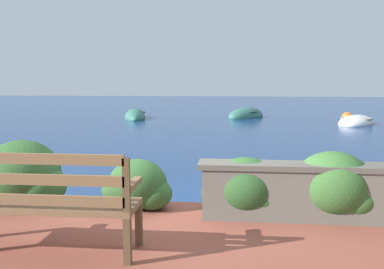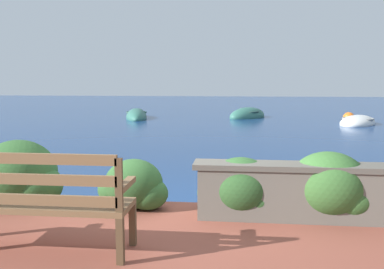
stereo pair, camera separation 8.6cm
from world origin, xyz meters
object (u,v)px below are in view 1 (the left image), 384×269
at_px(rowboat_far, 246,116).
at_px(mooring_buoy, 347,118).
at_px(rowboat_nearest, 356,123).
at_px(rowboat_mid, 135,117).
at_px(park_bench, 41,200).

height_order(rowboat_far, mooring_buoy, rowboat_far).
height_order(rowboat_nearest, rowboat_far, rowboat_far).
relative_size(rowboat_mid, mooring_buoy, 5.81).
distance_m(park_bench, mooring_buoy, 17.00).
distance_m(rowboat_nearest, mooring_buoy, 1.89).
bearing_deg(rowboat_nearest, rowboat_far, -90.46).
relative_size(rowboat_far, mooring_buoy, 4.44).
bearing_deg(rowboat_far, rowboat_mid, -45.34).
xyz_separation_m(park_bench, rowboat_nearest, (6.41, 13.80, -0.65)).
xyz_separation_m(rowboat_mid, mooring_buoy, (9.41, 0.10, 0.03)).
height_order(park_bench, rowboat_far, park_bench).
distance_m(rowboat_far, mooring_buoy, 4.41).
bearing_deg(rowboat_mid, park_bench, -2.82).
bearing_deg(park_bench, rowboat_nearest, 59.63).
relative_size(rowboat_nearest, rowboat_far, 1.10).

